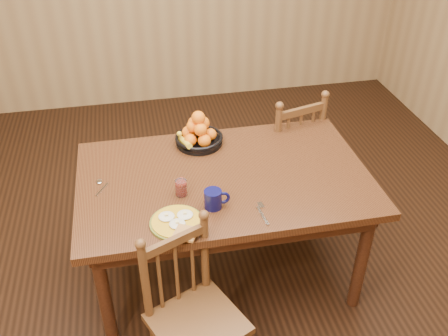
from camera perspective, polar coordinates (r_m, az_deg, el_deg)
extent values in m
cube|color=black|center=(3.25, 0.00, -11.75)|extent=(4.50, 5.00, 0.01)
cube|color=black|center=(2.76, 0.00, -1.24)|extent=(1.60, 1.00, 0.04)
cube|color=black|center=(3.15, -1.52, 2.09)|extent=(1.40, 0.04, 0.10)
cube|color=black|center=(2.49, 1.94, -8.15)|extent=(1.40, 0.04, 0.10)
cube|color=black|center=(3.01, 13.58, -0.72)|extent=(0.04, 0.84, 0.10)
cube|color=black|center=(2.79, -14.71, -4.13)|extent=(0.04, 0.84, 0.10)
cylinder|color=black|center=(2.70, -13.43, -14.39)|extent=(0.07, 0.07, 0.70)
cylinder|color=black|center=(2.92, 15.46, -10.11)|extent=(0.07, 0.07, 0.70)
cylinder|color=black|center=(3.28, -13.51, -3.92)|extent=(0.07, 0.07, 0.70)
cylinder|color=black|center=(3.47, 10.08, -1.09)|extent=(0.07, 0.07, 0.70)
cube|color=#503118|center=(3.56, 6.68, 1.76)|extent=(0.51, 0.50, 0.04)
cylinder|color=#503118|center=(3.87, 7.33, 0.76)|extent=(0.03, 0.03, 0.41)
cylinder|color=#503118|center=(3.72, 2.89, -0.56)|extent=(0.03, 0.03, 0.41)
cylinder|color=#503118|center=(3.66, 10.06, -1.78)|extent=(0.03, 0.03, 0.41)
cylinder|color=#503118|center=(3.50, 5.47, -3.29)|extent=(0.03, 0.03, 0.41)
cylinder|color=#503118|center=(3.39, 11.04, 4.48)|extent=(0.04, 0.04, 0.50)
cylinder|color=#503118|center=(3.22, 6.10, 3.16)|extent=(0.04, 0.04, 0.50)
cylinder|color=#503118|center=(3.33, 8.56, 3.14)|extent=(0.02, 0.02, 0.38)
cube|color=#503118|center=(3.22, 8.90, 6.47)|extent=(0.34, 0.12, 0.05)
cube|color=#503118|center=(2.47, -3.03, -17.35)|extent=(0.52, 0.51, 0.04)
cylinder|color=#503118|center=(2.77, -1.77, -16.49)|extent=(0.03, 0.03, 0.39)
cylinder|color=#503118|center=(2.34, -8.98, -12.76)|extent=(0.04, 0.04, 0.47)
cylinder|color=#503118|center=(2.45, -2.19, -9.64)|extent=(0.04, 0.04, 0.47)
cylinder|color=#503118|center=(2.42, -5.43, -11.93)|extent=(0.02, 0.02, 0.36)
cube|color=#503118|center=(2.28, -5.72, -8.33)|extent=(0.31, 0.16, 0.05)
cylinder|color=#59601E|center=(2.44, -5.42, -6.23)|extent=(0.26, 0.26, 0.01)
cylinder|color=#C29118|center=(2.44, -5.43, -6.11)|extent=(0.24, 0.24, 0.01)
ellipsoid|color=silver|center=(2.45, -6.59, -5.51)|extent=(0.08, 0.08, 0.01)
cube|color=#F2E08C|center=(2.45, -6.61, -5.32)|extent=(0.02, 0.02, 0.01)
ellipsoid|color=silver|center=(2.46, -4.48, -5.34)|extent=(0.08, 0.08, 0.01)
cube|color=#F2E08C|center=(2.45, -4.50, -5.14)|extent=(0.02, 0.02, 0.01)
ellipsoid|color=silver|center=(2.41, -5.36, -6.37)|extent=(0.08, 0.08, 0.01)
cube|color=#F2E08C|center=(2.40, -5.37, -6.17)|extent=(0.02, 0.02, 0.01)
cube|color=brown|center=(2.35, -4.40, -7.44)|extent=(0.14, 0.14, 0.01)
cube|color=silver|center=(2.48, 4.44, -5.47)|extent=(0.03, 0.15, 0.00)
cube|color=silver|center=(2.55, 4.21, -4.23)|extent=(0.03, 0.05, 0.00)
cube|color=silver|center=(2.72, -13.76, -2.39)|extent=(0.07, 0.11, 0.00)
ellipsoid|color=silver|center=(2.78, -14.07, -1.49)|extent=(0.03, 0.04, 0.01)
cylinder|color=#0A0B3A|center=(2.50, -1.27, -3.58)|extent=(0.09, 0.09, 0.10)
torus|color=#0A0B3A|center=(2.51, -0.10, -3.44)|extent=(0.07, 0.02, 0.07)
cylinder|color=black|center=(2.47, -1.29, -2.74)|extent=(0.08, 0.08, 0.00)
cylinder|color=silver|center=(2.59, -4.92, -2.26)|extent=(0.06, 0.06, 0.09)
cylinder|color=maroon|center=(2.60, -4.92, -2.39)|extent=(0.05, 0.05, 0.07)
cylinder|color=black|center=(3.03, -2.86, 2.96)|extent=(0.28, 0.28, 0.02)
torus|color=black|center=(3.01, -2.87, 3.52)|extent=(0.29, 0.29, 0.02)
cylinder|color=black|center=(3.03, -2.85, 2.83)|extent=(0.10, 0.10, 0.01)
sphere|color=orange|center=(3.01, -1.56, 3.86)|extent=(0.07, 0.07, 0.07)
sphere|color=orange|center=(3.06, -2.67, 4.43)|extent=(0.08, 0.08, 0.08)
sphere|color=orange|center=(3.03, -4.07, 4.06)|extent=(0.08, 0.08, 0.08)
sphere|color=orange|center=(2.96, -3.85, 3.20)|extent=(0.07, 0.07, 0.07)
sphere|color=orange|center=(2.95, -2.25, 3.14)|extent=(0.08, 0.08, 0.08)
sphere|color=orange|center=(3.00, -2.44, 5.15)|extent=(0.08, 0.08, 0.08)
sphere|color=orange|center=(2.98, -3.61, 4.77)|extent=(0.07, 0.07, 0.07)
sphere|color=orange|center=(2.94, -2.70, 4.41)|extent=(0.08, 0.08, 0.08)
sphere|color=orange|center=(2.94, -2.95, 5.76)|extent=(0.08, 0.08, 0.08)
sphere|color=orange|center=(3.02, -3.46, 5.18)|extent=(0.07, 0.07, 0.07)
cylinder|color=yellow|center=(2.96, -4.47, 2.95)|extent=(0.10, 0.17, 0.07)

